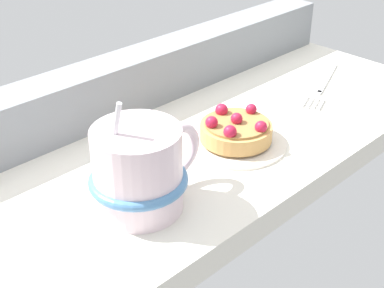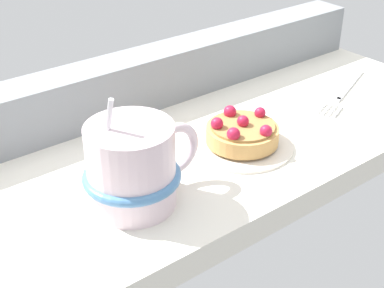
{
  "view_description": "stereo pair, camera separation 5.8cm",
  "coord_description": "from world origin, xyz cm",
  "px_view_note": "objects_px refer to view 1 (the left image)",
  "views": [
    {
      "loc": [
        -40.0,
        -40.6,
        33.06
      ],
      "look_at": [
        -5.28,
        -4.9,
        3.56
      ],
      "focal_mm": 51.36,
      "sensor_mm": 36.0,
      "label": 1
    },
    {
      "loc": [
        -35.63,
        -44.39,
        33.06
      ],
      "look_at": [
        -5.28,
        -4.9,
        3.56
      ],
      "focal_mm": 51.36,
      "sensor_mm": 36.0,
      "label": 2
    }
  ],
  "objects_px": {
    "dessert_plate": "(236,141)",
    "dessert_fork": "(323,84)",
    "coffee_mug": "(140,170)",
    "raspberry_tart": "(236,129)"
  },
  "relations": [
    {
      "from": "coffee_mug",
      "to": "dessert_fork",
      "type": "bearing_deg",
      "value": 5.7
    },
    {
      "from": "dessert_plate",
      "to": "coffee_mug",
      "type": "height_order",
      "value": "coffee_mug"
    },
    {
      "from": "dessert_fork",
      "to": "raspberry_tart",
      "type": "bearing_deg",
      "value": -174.62
    },
    {
      "from": "raspberry_tart",
      "to": "dessert_fork",
      "type": "bearing_deg",
      "value": 5.38
    },
    {
      "from": "raspberry_tart",
      "to": "dessert_fork",
      "type": "height_order",
      "value": "raspberry_tart"
    },
    {
      "from": "coffee_mug",
      "to": "dessert_fork",
      "type": "height_order",
      "value": "coffee_mug"
    },
    {
      "from": "coffee_mug",
      "to": "dessert_plate",
      "type": "bearing_deg",
      "value": 6.09
    },
    {
      "from": "dessert_plate",
      "to": "dessert_fork",
      "type": "distance_m",
      "value": 0.21
    },
    {
      "from": "dessert_plate",
      "to": "dessert_fork",
      "type": "height_order",
      "value": "same"
    },
    {
      "from": "raspberry_tart",
      "to": "coffee_mug",
      "type": "relative_size",
      "value": 0.66
    }
  ]
}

